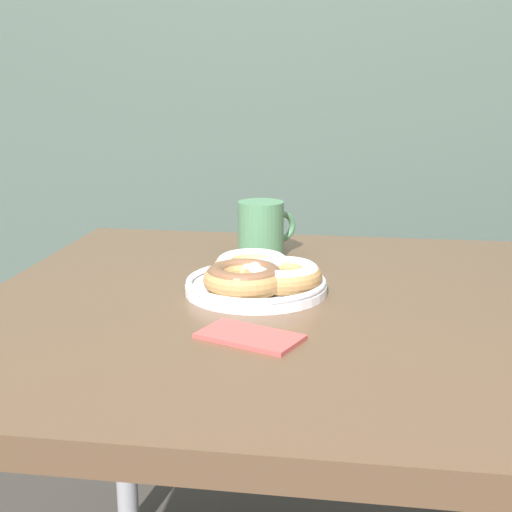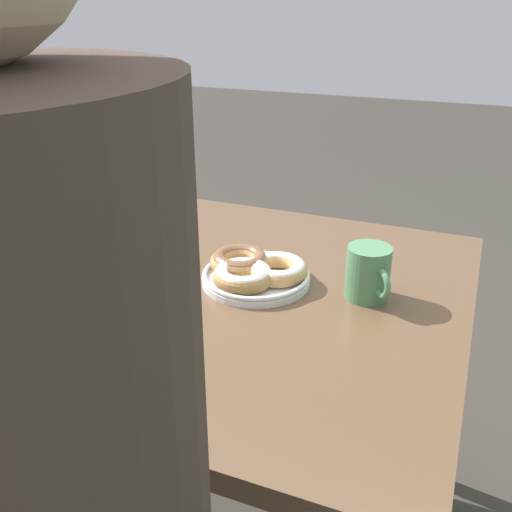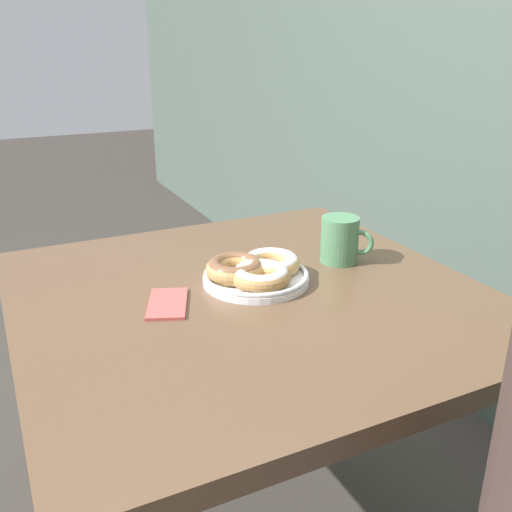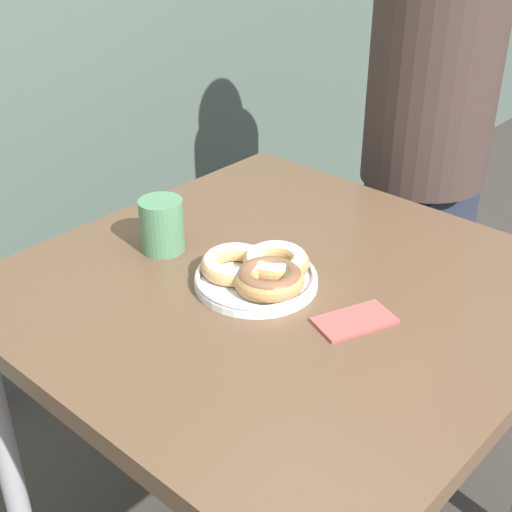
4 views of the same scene
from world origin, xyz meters
TOP-DOWN VIEW (x-y plane):
  - dining_table at (0.00, 0.14)m, footprint 0.93×0.92m
  - donut_plate at (-0.03, 0.17)m, footprint 0.24×0.24m
  - coffee_mug at (-0.06, 0.40)m, footprint 0.11×0.10m
  - napkin at (-0.01, -0.03)m, footprint 0.15×0.12m

SIDE VIEW (x-z plane):
  - dining_table at x=0.00m, z-range 0.29..1.03m
  - napkin at x=-0.01m, z-range 0.74..0.75m
  - donut_plate at x=-0.03m, z-range 0.74..0.80m
  - coffee_mug at x=-0.06m, z-range 0.74..0.85m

